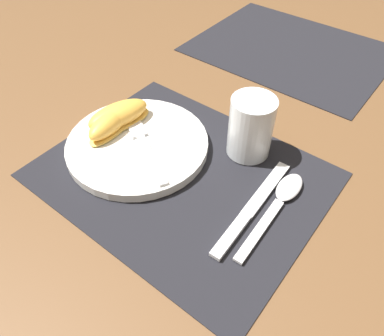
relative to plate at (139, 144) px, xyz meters
The scene contains 10 objects.
ground_plane 0.10m from the plate, ahead, with size 3.00×3.00×0.00m, color brown.
placemat 0.10m from the plate, ahead, with size 0.44×0.35×0.00m.
placemat_far 0.48m from the plate, 84.70° to the left, with size 0.44×0.35×0.00m.
plate is the anchor object (origin of this frame).
juice_glass 0.19m from the plate, 35.34° to the left, with size 0.07×0.07×0.10m.
knife 0.23m from the plate, ahead, with size 0.03×0.21×0.01m.
spoon 0.26m from the plate, 10.58° to the left, with size 0.04×0.19×0.01m.
fork 0.01m from the plate, 26.79° to the left, with size 0.18×0.11×0.00m.
citrus_wedge_0 0.06m from the plate, 167.52° to the left, with size 0.08×0.13×0.04m.
citrus_wedge_1 0.06m from the plate, behind, with size 0.06×0.13×0.04m.
Camera 1 is at (0.27, -0.32, 0.45)m, focal length 35.00 mm.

